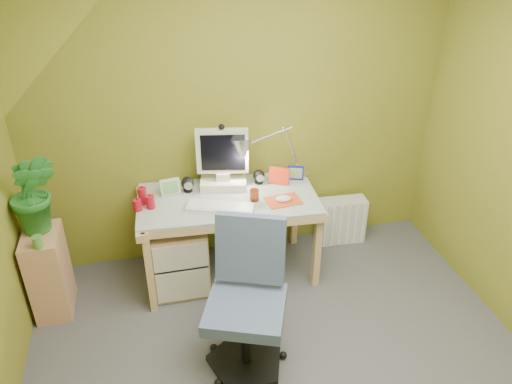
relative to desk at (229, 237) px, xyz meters
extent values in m
cube|color=olive|center=(0.16, 0.37, 0.85)|extent=(3.20, 0.01, 2.40)
cube|color=white|center=(-0.84, -1.23, 1.50)|extent=(1.10, 3.20, 1.10)
cube|color=silver|center=(-0.08, -0.14, 0.36)|extent=(0.49, 0.31, 0.02)
cube|color=#C9461F|center=(0.38, -0.14, 0.35)|extent=(0.26, 0.20, 0.01)
ellipsoid|color=silver|center=(0.38, -0.14, 0.37)|extent=(0.12, 0.08, 0.04)
cylinder|color=#993A16|center=(0.18, -0.08, 0.39)|extent=(0.08, 0.08, 0.08)
cube|color=red|center=(0.42, 0.12, 0.41)|extent=(0.15, 0.09, 0.13)
cube|color=navy|center=(0.56, 0.16, 0.40)|extent=(0.13, 0.06, 0.11)
cube|color=#B1D290|center=(-0.40, 0.14, 0.41)|extent=(0.15, 0.04, 0.12)
cube|color=tan|center=(-1.29, -0.10, -0.03)|extent=(0.24, 0.37, 0.64)
imported|color=#27762A|center=(-1.27, -0.05, 0.58)|extent=(0.36, 0.31, 0.58)
cylinder|color=#59913C|center=(-1.27, -0.25, 0.33)|extent=(0.08, 0.08, 0.08)
cube|color=silver|center=(1.01, 0.23, -0.15)|extent=(0.41, 0.18, 0.40)
camera|label=1|loc=(-0.50, -3.08, 2.19)|focal=35.00mm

